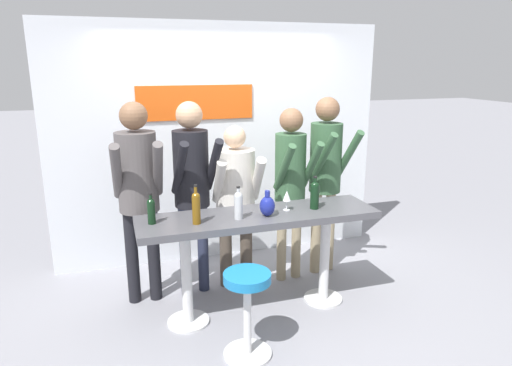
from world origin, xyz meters
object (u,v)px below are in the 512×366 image
Objects in this scene: person_center at (291,174)px; wine_bottle_1 at (238,204)px; bar_stool at (247,302)px; person_center_right at (326,165)px; person_far_left at (138,181)px; wine_glass_0 at (287,196)px; person_center_left at (236,190)px; wine_bottle_3 at (315,194)px; tasting_table at (259,231)px; wine_bottle_2 at (196,206)px; person_left at (192,176)px; decorative_vase at (267,206)px; wine_bottle_0 at (151,210)px.

person_center is 6.32× the size of wine_bottle_1.
person_center_right is (1.19, 1.17, 0.72)m from bar_stool.
person_far_left reaches higher than wine_glass_0.
wine_bottle_3 is at bearing -42.42° from person_center_left.
person_far_left is at bearing 151.92° from tasting_table.
person_center_right is (0.96, 0.03, 0.18)m from person_center_left.
person_far_left is 1.56m from wine_bottle_3.
person_far_left reaches higher than wine_bottle_2.
person_center_right is 1.29m from wine_bottle_1.
person_center_left is at bearing -3.47° from person_left.
wine_bottle_2 is (-0.27, 0.50, 0.62)m from bar_stool.
person_far_left is 6.68× the size of wine_bottle_1.
person_far_left is at bearing 142.27° from wine_bottle_1.
person_left is 8.38× the size of decorative_vase.
person_far_left is at bearing 174.22° from person_left.
wine_bottle_1 is (-0.70, -0.59, -0.06)m from person_center.
wine_glass_0 is at bearing 48.01° from bar_stool.
tasting_table is 0.64m from wine_bottle_2.
wine_bottle_2 reaches higher than tasting_table.
tasting_table is 3.01× the size of bar_stool.
person_left is 6.64× the size of wine_bottle_1.
person_center is at bearing 64.59° from wine_glass_0.
person_center is 0.75m from decorative_vase.
tasting_table is at bearing 123.24° from decorative_vase.
person_left is (0.48, 0.01, 0.00)m from person_far_left.
wine_bottle_1 reaches higher than wine_glass_0.
tasting_table is 1.12× the size of person_left.
person_center is at bearing 40.25° from wine_bottle_1.
person_left is 10.42× the size of wine_glass_0.
tasting_table is 0.36m from wine_bottle_1.
decorative_vase is (-0.21, -0.09, -0.04)m from wine_glass_0.
person_center_right is at bearing -5.24° from person_left.
tasting_table is 1.17× the size of person_center.
tasting_table is 6.37× the size of wine_bottle_2.
person_center_right is at bearing 4.54° from person_center_left.
wine_bottle_2 reaches higher than wine_bottle_1.
person_left reaches higher than wine_bottle_2.
decorative_vase is at bearing -56.34° from person_left.
wine_bottle_0 is at bearing -171.42° from person_center_right.
bar_stool is 1.82m from person_center_right.
tasting_table is at bearing 64.24° from bar_stool.
person_center is (0.78, 1.11, 0.66)m from bar_stool.
wine_bottle_0 is at bearing 178.23° from wine_bottle_3.
wine_bottle_1 is at bearing 80.93° from bar_stool.
person_center is 0.92m from wine_bottle_1.
wine_bottle_3 reaches higher than bar_stool.
person_center_right is 1.89m from wine_bottle_0.
wine_bottle_0 reaches higher than wine_glass_0.
wine_bottle_2 is at bearing -18.17° from wine_bottle_0.
wine_bottle_1 reaches higher than tasting_table.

